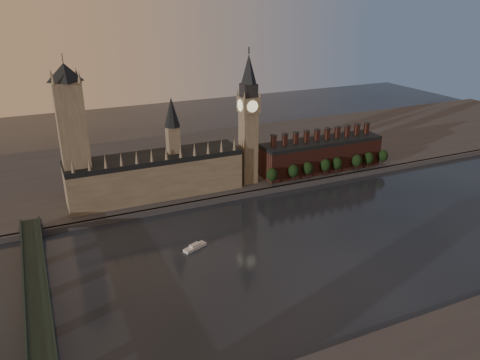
% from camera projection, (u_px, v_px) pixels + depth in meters
% --- Properties ---
extents(ground, '(900.00, 900.00, 0.00)m').
position_uv_depth(ground, '(310.00, 250.00, 288.21)').
color(ground, black).
rests_on(ground, ground).
extents(north_bank, '(900.00, 182.00, 4.00)m').
position_uv_depth(north_bank, '(207.00, 161.00, 437.98)').
color(north_bank, '#414145').
rests_on(north_bank, ground).
extents(palace_of_westminster, '(130.00, 30.30, 74.00)m').
position_uv_depth(palace_of_westminster, '(156.00, 173.00, 352.49)').
color(palace_of_westminster, gray).
rests_on(palace_of_westminster, north_bank).
extents(victoria_tower, '(24.00, 24.00, 108.00)m').
position_uv_depth(victoria_tower, '(73.00, 133.00, 317.27)').
color(victoria_tower, gray).
rests_on(victoria_tower, north_bank).
extents(big_ben, '(15.00, 15.00, 107.00)m').
position_uv_depth(big_ben, '(248.00, 119.00, 364.09)').
color(big_ben, gray).
rests_on(big_ben, north_bank).
extents(chimney_block, '(110.00, 25.00, 37.00)m').
position_uv_depth(chimney_block, '(321.00, 154.00, 405.52)').
color(chimney_block, '#4B231C').
rests_on(chimney_block, north_bank).
extents(embankment_tree_0, '(8.60, 8.60, 14.88)m').
position_uv_depth(embankment_tree_0, '(272.00, 175.00, 371.74)').
color(embankment_tree_0, black).
rests_on(embankment_tree_0, north_bank).
extents(embankment_tree_1, '(8.60, 8.60, 14.88)m').
position_uv_depth(embankment_tree_1, '(293.00, 171.00, 379.92)').
color(embankment_tree_1, black).
rests_on(embankment_tree_1, north_bank).
extents(embankment_tree_2, '(8.60, 8.60, 14.88)m').
position_uv_depth(embankment_tree_2, '(308.00, 168.00, 385.74)').
color(embankment_tree_2, black).
rests_on(embankment_tree_2, north_bank).
extents(embankment_tree_3, '(8.60, 8.60, 14.88)m').
position_uv_depth(embankment_tree_3, '(325.00, 165.00, 392.81)').
color(embankment_tree_3, black).
rests_on(embankment_tree_3, north_bank).
extents(embankment_tree_4, '(8.60, 8.60, 14.88)m').
position_uv_depth(embankment_tree_4, '(337.00, 163.00, 396.88)').
color(embankment_tree_4, black).
rests_on(embankment_tree_4, north_bank).
extents(embankment_tree_5, '(8.60, 8.60, 14.88)m').
position_uv_depth(embankment_tree_5, '(357.00, 161.00, 403.51)').
color(embankment_tree_5, black).
rests_on(embankment_tree_5, north_bank).
extents(embankment_tree_6, '(8.60, 8.60, 14.88)m').
position_uv_depth(embankment_tree_6, '(368.00, 158.00, 409.48)').
color(embankment_tree_6, black).
rests_on(embankment_tree_6, north_bank).
extents(embankment_tree_7, '(8.60, 8.60, 14.88)m').
position_uv_depth(embankment_tree_7, '(383.00, 156.00, 415.48)').
color(embankment_tree_7, black).
rests_on(embankment_tree_7, north_bank).
extents(westminster_bridge, '(14.00, 200.00, 11.55)m').
position_uv_depth(westminster_bridge, '(38.00, 308.00, 223.32)').
color(westminster_bridge, '#1C2C26').
rests_on(westminster_bridge, ground).
extents(river_boat, '(16.37, 10.41, 3.17)m').
position_uv_depth(river_boat, '(195.00, 247.00, 289.87)').
color(river_boat, silver).
rests_on(river_boat, ground).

